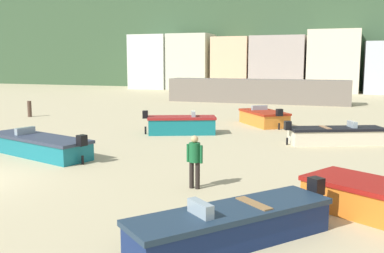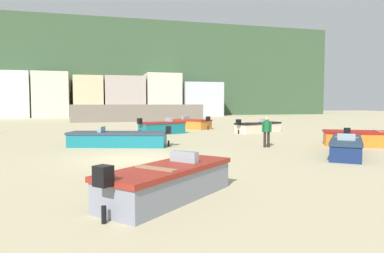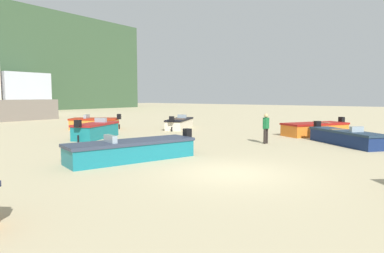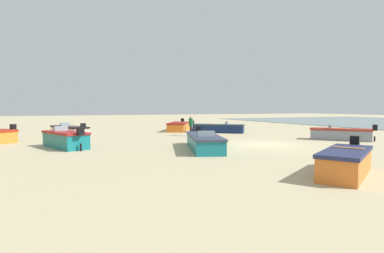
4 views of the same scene
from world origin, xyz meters
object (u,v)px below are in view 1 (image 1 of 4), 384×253
object	(u,v)px
boat_orange_4	(264,118)
boat_cream_7	(336,135)
mooring_post_near_water	(30,109)
boat_teal_0	(39,145)
boat_teal_3	(181,125)
boat_navy_6	(233,225)
beach_walker_foreground	(195,157)

from	to	relation	value
boat_orange_4	boat_cream_7	distance (m)	6.56
mooring_post_near_water	boat_teal_0	bearing A→B (deg)	-49.17
boat_teal_3	boat_cream_7	bearing A→B (deg)	65.18
boat_cream_7	boat_teal_3	bearing A→B (deg)	-116.46
boat_navy_6	mooring_post_near_water	bearing A→B (deg)	-1.72
boat_navy_6	beach_walker_foreground	xyz separation A→B (m)	(-2.07, 3.54, 0.56)
beach_walker_foreground	boat_orange_4	bearing A→B (deg)	98.92
boat_cream_7	boat_teal_0	bearing A→B (deg)	-83.81
boat_cream_7	boat_navy_6	bearing A→B (deg)	-31.80
boat_teal_3	boat_cream_7	xyz separation A→B (m)	(7.74, -0.36, -0.07)
boat_teal_0	beach_walker_foreground	xyz separation A→B (m)	(7.53, -2.37, 0.55)
mooring_post_near_water	beach_walker_foreground	size ratio (longest dim) A/B	0.67
boat_teal_3	boat_teal_0	bearing A→B (deg)	-49.75
boat_cream_7	boat_orange_4	bearing A→B (deg)	-163.69
boat_orange_4	mooring_post_near_water	world-z (taller)	boat_orange_4
boat_orange_4	beach_walker_foreground	xyz separation A→B (m)	(0.41, -13.93, 0.51)
boat_cream_7	beach_walker_foreground	xyz separation A→B (m)	(-3.82, -8.92, 0.55)
boat_orange_4	boat_teal_0	bearing A→B (deg)	-158.59
boat_teal_3	beach_walker_foreground	world-z (taller)	beach_walker_foreground
mooring_post_near_water	beach_walker_foreground	bearing A→B (deg)	-37.56
boat_teal_3	boat_cream_7	world-z (taller)	boat_teal_3
boat_teal_3	mooring_post_near_water	size ratio (longest dim) A/B	3.52
boat_teal_0	boat_teal_3	bearing A→B (deg)	-10.26
boat_teal_0	beach_walker_foreground	size ratio (longest dim) A/B	3.38
boat_teal_0	boat_teal_3	size ratio (longest dim) A/B	1.43
boat_teal_3	boat_navy_6	size ratio (longest dim) A/B	0.88
boat_navy_6	mooring_post_near_water	size ratio (longest dim) A/B	4.00
boat_orange_4	boat_navy_6	size ratio (longest dim) A/B	0.89
boat_navy_6	boat_cream_7	xyz separation A→B (m)	(1.75, 12.46, 0.01)
boat_teal_0	boat_navy_6	world-z (taller)	boat_teal_0
boat_teal_0	boat_orange_4	xyz separation A→B (m)	(7.12, 11.57, 0.03)
boat_teal_3	boat_cream_7	size ratio (longest dim) A/B	0.85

